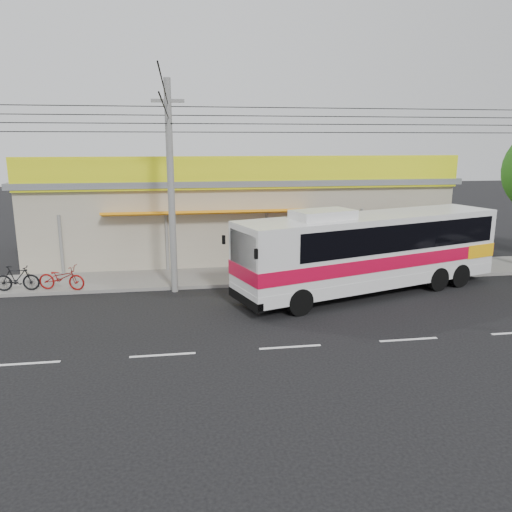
% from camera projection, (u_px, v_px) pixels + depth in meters
% --- Properties ---
extents(ground, '(120.00, 120.00, 0.00)m').
position_uv_depth(ground, '(275.00, 320.00, 18.28)').
color(ground, black).
rests_on(ground, ground).
extents(sidewalk, '(30.00, 3.20, 0.15)m').
position_uv_depth(sidewalk, '(252.00, 276.00, 24.04)').
color(sidewalk, slate).
rests_on(sidewalk, ground).
extents(lane_markings, '(50.00, 0.12, 0.01)m').
position_uv_depth(lane_markings, '(290.00, 347.00, 15.87)').
color(lane_markings, silver).
rests_on(lane_markings, ground).
extents(storefront_building, '(22.60, 9.20, 5.70)m').
position_uv_depth(storefront_building, '(238.00, 214.00, 28.88)').
color(storefront_building, '#A49B84').
rests_on(storefront_building, ground).
extents(coach_bus, '(12.35, 6.20, 3.74)m').
position_uv_depth(coach_bus, '(375.00, 247.00, 21.29)').
color(coach_bus, silver).
rests_on(coach_bus, ground).
extents(motorbike_red, '(2.15, 1.21, 1.07)m').
position_uv_depth(motorbike_red, '(61.00, 278.00, 21.39)').
color(motorbike_red, maroon).
rests_on(motorbike_red, sidewalk).
extents(motorbike_dark, '(1.86, 0.60, 1.11)m').
position_uv_depth(motorbike_dark, '(17.00, 278.00, 21.23)').
color(motorbike_dark, black).
rests_on(motorbike_dark, sidewalk).
extents(utility_pole, '(34.00, 14.00, 8.87)m').
position_uv_depth(utility_pole, '(168.00, 118.00, 20.15)').
color(utility_pole, slate).
rests_on(utility_pole, ground).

